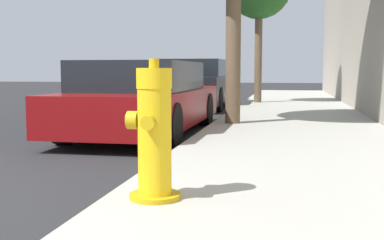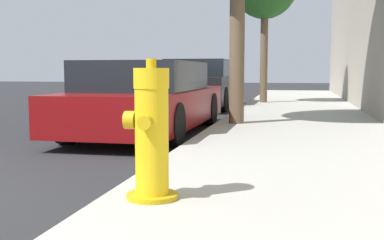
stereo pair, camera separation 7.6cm
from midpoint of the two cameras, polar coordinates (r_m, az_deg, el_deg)
sidewalk_slab at (r=2.99m, az=13.85°, el=-13.32°), size 2.84×40.00×0.15m
fire_hydrant at (r=3.37m, az=-4.20°, el=-1.82°), size 0.38×0.36×0.98m
parked_car_near at (r=8.03m, az=-4.99°, el=2.56°), size 1.78×4.51×1.20m
parked_car_mid at (r=13.57m, az=1.34°, el=4.22°), size 1.77×4.11×1.36m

